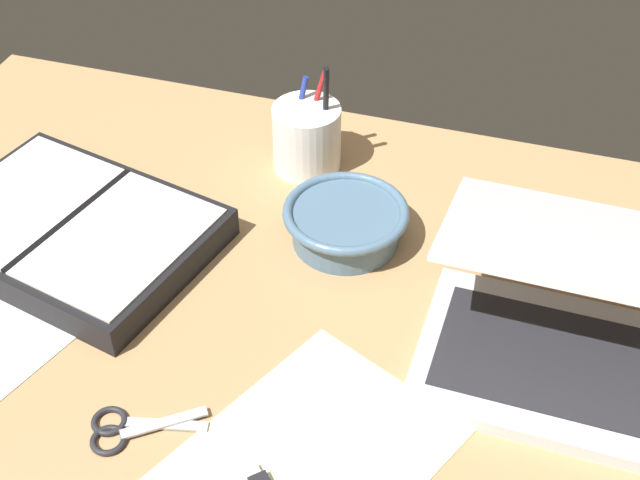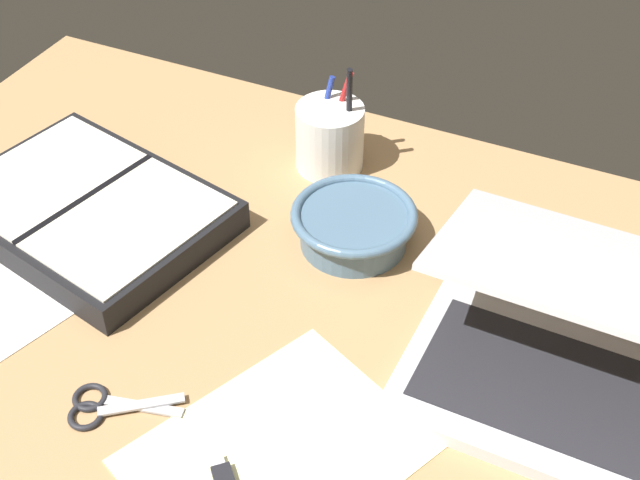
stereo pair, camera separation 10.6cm
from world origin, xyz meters
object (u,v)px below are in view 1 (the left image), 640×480
(bowl, at_px, (346,222))
(pen_cup, at_px, (307,137))
(planner, at_px, (73,231))
(laptop, at_px, (587,328))
(scissors, at_px, (122,429))

(bowl, height_order, pen_cup, pen_cup)
(bowl, xyz_separation_m, planner, (-0.33, -0.11, -0.01))
(laptop, bearing_deg, scissors, -150.26)
(planner, bearing_deg, laptop, 12.64)
(planner, relative_size, scissors, 3.18)
(pen_cup, xyz_separation_m, planner, (-0.24, -0.25, -0.03))
(laptop, height_order, scissors, laptop)
(bowl, distance_m, pen_cup, 0.17)
(pen_cup, bearing_deg, bowl, -55.17)
(bowl, relative_size, planner, 0.41)
(planner, distance_m, scissors, 0.32)
(planner, bearing_deg, scissors, -39.19)
(bowl, xyz_separation_m, scissors, (-0.14, -0.36, -0.03))
(bowl, bearing_deg, laptop, -20.57)
(pen_cup, relative_size, scissors, 1.37)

